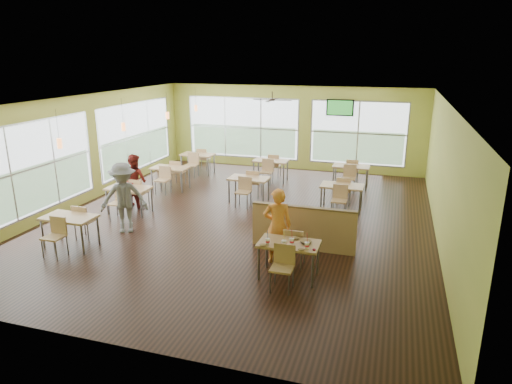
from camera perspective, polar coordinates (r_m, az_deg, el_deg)
room at (r=12.12m, az=-1.76°, el=3.83°), size 12.00×12.04×3.20m
window_bays at (r=15.90m, az=-7.25°, el=6.38°), size 9.24×10.24×2.38m
main_table at (r=9.15m, az=4.13°, el=-7.02°), size 1.22×1.52×0.87m
half_wall_divider at (r=10.50m, az=5.93°, el=-4.48°), size 2.40×0.14×1.04m
dining_tables at (r=14.26m, az=-3.50°, el=1.79°), size 6.92×8.72×0.87m
pendant_lights at (r=13.90m, az=-13.60°, el=8.63°), size 0.11×7.31×0.86m
ceiling_fan at (r=14.74m, az=2.03°, el=11.46°), size 1.25×1.25×0.29m
tv_backwall at (r=17.28m, az=10.46°, el=10.33°), size 1.00×0.07×0.60m
man_plaid at (r=9.72m, az=2.70°, el=-4.25°), size 0.70×0.56×1.66m
patron_maroon at (r=13.84m, az=-14.89°, el=1.43°), size 0.92×0.81×1.57m
patron_grey at (r=11.81m, az=-16.20°, el=-0.71°), size 1.34×1.09×1.80m
cup_blue at (r=8.97m, az=1.46°, el=-6.16°), size 0.09×0.09×0.33m
cup_yellow at (r=8.86m, az=3.51°, el=-6.45°), size 0.10×0.10×0.38m
cup_red_near at (r=8.99m, az=4.50°, el=-6.16°), size 0.09×0.09×0.34m
cup_red_far at (r=8.83m, az=6.38°, el=-6.64°), size 0.10×0.10×0.36m
food_basket at (r=9.09m, az=6.27°, el=-6.22°), size 0.23×0.23×0.05m
ketchup_cup at (r=8.81m, az=7.28°, el=-7.15°), size 0.06×0.06×0.03m
wrapper_left at (r=8.93m, az=0.91°, el=-6.62°), size 0.19×0.18×0.04m
wrapper_mid at (r=9.27m, az=4.81°, el=-5.74°), size 0.19×0.17×0.05m
wrapper_right at (r=8.77m, az=5.68°, el=-7.17°), size 0.14×0.13×0.03m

